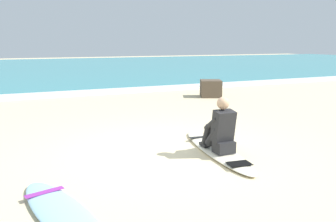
# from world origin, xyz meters

# --- Properties ---
(ground_plane) EXTENTS (80.00, 80.00, 0.00)m
(ground_plane) POSITION_xyz_m (0.00, 0.00, 0.00)
(ground_plane) COLOR beige
(sea) EXTENTS (80.00, 28.00, 0.10)m
(sea) POSITION_xyz_m (0.00, 21.07, 0.05)
(sea) COLOR teal
(sea) RESTS_ON ground
(breaking_foam) EXTENTS (80.00, 0.90, 0.11)m
(breaking_foam) POSITION_xyz_m (0.00, 7.37, 0.06)
(breaking_foam) COLOR white
(breaking_foam) RESTS_ON ground
(surfboard_main) EXTENTS (0.83, 2.64, 0.08)m
(surfboard_main) POSITION_xyz_m (0.83, -0.41, 0.04)
(surfboard_main) COLOR #EFE5C6
(surfboard_main) RESTS_ON ground
(surfer_seated) EXTENTS (0.37, 0.70, 0.95)m
(surfer_seated) POSITION_xyz_m (0.80, -0.58, 0.44)
(surfer_seated) COLOR #232326
(surfer_seated) RESTS_ON surfboard_main
(surfboard_spare_near) EXTENTS (1.03, 2.18, 0.08)m
(surfboard_spare_near) POSITION_xyz_m (-1.95, -1.68, 0.04)
(surfboard_spare_near) COLOR #9ED1E5
(surfboard_spare_near) RESTS_ON ground
(shoreline_rock) EXTENTS (0.95, 0.95, 0.59)m
(shoreline_rock) POSITION_xyz_m (3.93, 4.99, 0.30)
(shoreline_rock) COLOR brown
(shoreline_rock) RESTS_ON ground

